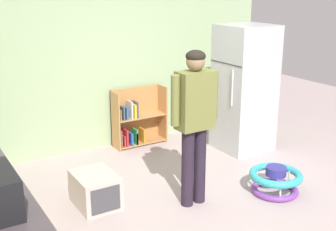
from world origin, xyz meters
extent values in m
plane|color=#AF9D9C|center=(0.00, 0.00, 0.00)|extent=(12.00, 12.00, 0.00)
cube|color=#9DB788|center=(0.00, 2.33, 1.35)|extent=(5.20, 0.06, 2.70)
sphere|color=silver|center=(-1.89, 0.06, 0.56)|extent=(0.04, 0.04, 0.04)
cube|color=#B7BABF|center=(1.56, 1.20, 0.89)|extent=(0.70, 0.68, 1.78)
cylinder|color=silver|center=(1.20, 1.03, 0.98)|extent=(0.02, 0.02, 0.50)
cube|color=#333333|center=(1.21, 1.20, 1.28)|extent=(0.01, 0.67, 0.01)
cube|color=#B67E4A|center=(-0.03, 2.11, 0.42)|extent=(0.02, 0.28, 0.85)
cube|color=#B67E4A|center=(0.75, 2.11, 0.42)|extent=(0.02, 0.28, 0.85)
cube|color=#B47F45|center=(0.36, 2.24, 0.42)|extent=(0.80, 0.02, 0.85)
cube|color=#B67E4A|center=(0.36, 2.11, 0.03)|extent=(0.76, 0.24, 0.02)
cube|color=#B67E4A|center=(0.36, 2.11, 0.43)|extent=(0.76, 0.24, 0.02)
cube|color=#6F5D4A|center=(0.01, 2.08, 0.17)|extent=(0.02, 0.17, 0.25)
cube|color=olive|center=(0.01, 2.08, 0.53)|extent=(0.02, 0.17, 0.16)
cube|color=#B02C29|center=(0.06, 2.08, 0.12)|extent=(0.02, 0.17, 0.16)
cube|color=#474645|center=(0.06, 2.08, 0.54)|extent=(0.02, 0.17, 0.19)
cube|color=red|center=(0.10, 2.08, 0.16)|extent=(0.03, 0.17, 0.25)
cube|color=#265EA2|center=(0.11, 2.08, 0.53)|extent=(0.03, 0.17, 0.18)
cube|color=#215395|center=(0.18, 2.08, 0.13)|extent=(0.03, 0.17, 0.18)
cube|color=beige|center=(0.19, 2.08, 0.57)|extent=(0.02, 0.17, 0.25)
cube|color=#AF1F2D|center=(0.26, 2.08, 0.13)|extent=(0.03, 0.17, 0.17)
cube|color=gold|center=(0.24, 2.08, 0.55)|extent=(0.03, 0.17, 0.20)
cube|color=#2D8C4A|center=(0.26, 2.08, 0.15)|extent=(0.03, 0.17, 0.23)
cube|color=#3E3B45|center=(0.27, 2.08, 0.56)|extent=(0.03, 0.17, 0.24)
cube|color=orange|center=(0.38, 2.08, 0.15)|extent=(0.03, 0.17, 0.21)
cylinder|color=#271D2C|center=(-0.09, 0.18, 0.43)|extent=(0.13, 0.13, 0.87)
cylinder|color=#271D2C|center=(0.07, 0.18, 0.43)|extent=(0.13, 0.13, 0.87)
cube|color=olive|center=(-0.01, 0.18, 1.17)|extent=(0.38, 0.22, 0.61)
cylinder|color=olive|center=(-0.25, 0.18, 1.20)|extent=(0.09, 0.09, 0.52)
cylinder|color=olive|center=(0.23, 0.18, 1.20)|extent=(0.09, 0.09, 0.52)
sphere|color=#8E7150|center=(-0.01, 0.18, 1.57)|extent=(0.19, 0.19, 0.19)
ellipsoid|color=black|center=(-0.01, 0.18, 1.63)|extent=(0.20, 0.20, 0.13)
torus|color=purple|center=(0.93, -0.11, 0.04)|extent=(0.54, 0.54, 0.07)
torus|color=#30A9B1|center=(0.93, -0.11, 0.22)|extent=(0.60, 0.60, 0.08)
cylinder|color=navy|center=(0.93, -0.11, 0.27)|extent=(0.23, 0.23, 0.10)
cylinder|color=silver|center=(1.15, -0.11, 0.13)|extent=(0.02, 0.02, 0.18)
cylinder|color=silver|center=(0.82, 0.08, 0.13)|extent=(0.02, 0.02, 0.18)
cylinder|color=silver|center=(0.82, -0.30, 0.13)|extent=(0.02, 0.02, 0.18)
cube|color=#BDB4AA|center=(-0.94, 0.70, 0.18)|extent=(0.42, 0.54, 0.36)
cube|color=#424247|center=(-0.94, 0.43, 0.18)|extent=(0.32, 0.01, 0.27)
cube|color=#2D2D33|center=(-2.01, -0.68, 1.04)|extent=(0.01, 0.31, 0.20)
cube|color=#515156|center=(-2.01, -0.46, 1.04)|extent=(0.01, 0.10, 0.20)
camera|label=1|loc=(-2.53, -3.40, 2.34)|focal=47.15mm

